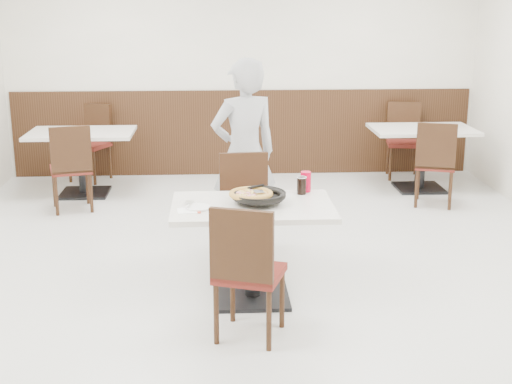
{
  "coord_description": "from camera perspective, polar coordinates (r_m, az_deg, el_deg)",
  "views": [
    {
      "loc": [
        -0.36,
        -5.65,
        2.22
      ],
      "look_at": [
        -0.05,
        -0.3,
        0.77
      ],
      "focal_mm": 50.0,
      "sensor_mm": 36.0,
      "label": 1
    }
  ],
  "objects": [
    {
      "name": "red_cup",
      "position": [
        5.64,
        4.0,
        0.84
      ],
      "size": [
        0.08,
        0.08,
        0.16
      ],
      "primitive_type": "cylinder",
      "rotation": [
        0.0,
        0.0,
        -0.02
      ],
      "color": "#BD0022",
      "rests_on": "main_table"
    },
    {
      "name": "wall_back",
      "position": [
        9.19,
        -1.05,
        10.02
      ],
      "size": [
        6.0,
        0.04,
        2.8
      ],
      "primitive_type": "cube",
      "color": "beige",
      "rests_on": "floor"
    },
    {
      "name": "chair_near",
      "position": [
        4.78,
        -0.5,
        -6.26
      ],
      "size": [
        0.53,
        0.53,
        0.95
      ],
      "primitive_type": null,
      "rotation": [
        0.0,
        0.0,
        -0.33
      ],
      "color": "black",
      "rests_on": "floor"
    },
    {
      "name": "diner_person",
      "position": [
        6.48,
        -0.96,
        3.08
      ],
      "size": [
        0.74,
        0.61,
        1.73
      ],
      "primitive_type": "imported",
      "rotation": [
        0.0,
        0.0,
        3.49
      ],
      "color": "#AFB0B4",
      "rests_on": "floor"
    },
    {
      "name": "pizza_pan",
      "position": [
        5.29,
        0.21,
        -0.51
      ],
      "size": [
        0.38,
        0.38,
        0.01
      ],
      "primitive_type": "cylinder",
      "rotation": [
        0.0,
        0.0,
        -0.02
      ],
      "color": "black",
      "rests_on": "trivet"
    },
    {
      "name": "floor",
      "position": [
        6.08,
        0.31,
        -6.28
      ],
      "size": [
        7.0,
        7.0,
        0.0
      ],
      "primitive_type": "plane",
      "color": "silver",
      "rests_on": "ground"
    },
    {
      "name": "bg_table_left",
      "position": [
        8.56,
        -13.67,
        2.26
      ],
      "size": [
        1.22,
        0.83,
        0.75
      ],
      "primitive_type": null,
      "rotation": [
        0.0,
        0.0,
        -0.02
      ],
      "color": "silver",
      "rests_on": "floor"
    },
    {
      "name": "napkin",
      "position": [
        5.15,
        -5.47,
        -1.49
      ],
      "size": [
        0.17,
        0.17,
        0.0
      ],
      "primitive_type": "cube",
      "rotation": [
        0.0,
        0.0,
        0.12
      ],
      "color": "white",
      "rests_on": "main_table"
    },
    {
      "name": "bg_chair_left_far",
      "position": [
        9.2,
        -13.21,
        3.8
      ],
      "size": [
        0.56,
        0.56,
        0.95
      ],
      "primitive_type": null,
      "rotation": [
        0.0,
        0.0,
        2.71
      ],
      "color": "black",
      "rests_on": "floor"
    },
    {
      "name": "main_table",
      "position": [
        5.4,
        -0.27,
        -4.83
      ],
      "size": [
        1.22,
        0.83,
        0.75
      ],
      "primitive_type": null,
      "rotation": [
        0.0,
        0.0,
        -0.02
      ],
      "color": "silver",
      "rests_on": "floor"
    },
    {
      "name": "bg_chair_right_far",
      "position": [
        9.29,
        11.78,
        4.0
      ],
      "size": [
        0.47,
        0.47,
        0.95
      ],
      "primitive_type": null,
      "rotation": [
        0.0,
        0.0,
        3.0
      ],
      "color": "black",
      "rests_on": "floor"
    },
    {
      "name": "pizza_server",
      "position": [
        5.29,
        0.23,
        0.04
      ],
      "size": [
        0.08,
        0.1,
        0.0
      ],
      "primitive_type": "cube",
      "rotation": [
        0.0,
        0.0,
        0.15
      ],
      "color": "silver",
      "rests_on": "pizza"
    },
    {
      "name": "chair_far",
      "position": [
        6.06,
        -0.77,
        -1.61
      ],
      "size": [
        0.45,
        0.45,
        0.95
      ],
      "primitive_type": null,
      "rotation": [
        0.0,
        0.0,
        3.21
      ],
      "color": "black",
      "rests_on": "floor"
    },
    {
      "name": "trivet",
      "position": [
        5.33,
        0.29,
        -0.67
      ],
      "size": [
        0.12,
        0.12,
        0.04
      ],
      "primitive_type": "cylinder",
      "rotation": [
        0.0,
        0.0,
        -0.02
      ],
      "color": "black",
      "rests_on": "main_table"
    },
    {
      "name": "pizza",
      "position": [
        5.28,
        -0.41,
        -0.33
      ],
      "size": [
        0.29,
        0.29,
        0.02
      ],
      "primitive_type": "cylinder",
      "rotation": [
        0.0,
        0.0,
        -0.02
      ],
      "color": "gold",
      "rests_on": "pizza_pan"
    },
    {
      "name": "bg_chair_right_near",
      "position": [
        8.12,
        14.15,
        2.26
      ],
      "size": [
        0.53,
        0.53,
        0.95
      ],
      "primitive_type": null,
      "rotation": [
        0.0,
        0.0,
        -0.32
      ],
      "color": "black",
      "rests_on": "floor"
    },
    {
      "name": "bg_table_right",
      "position": [
        8.77,
        13.04,
        2.6
      ],
      "size": [
        1.27,
        0.9,
        0.75
      ],
      "primitive_type": null,
      "rotation": [
        0.0,
        0.0,
        0.09
      ],
      "color": "silver",
      "rests_on": "floor"
    },
    {
      "name": "cola_glass",
      "position": [
        5.56,
        3.66,
        0.49
      ],
      "size": [
        0.07,
        0.07,
        0.13
      ],
      "primitive_type": "cylinder",
      "rotation": [
        0.0,
        0.0,
        -0.02
      ],
      "color": "black",
      "rests_on": "main_table"
    },
    {
      "name": "wainscot_back",
      "position": [
        9.29,
        -1.02,
        4.78
      ],
      "size": [
        5.9,
        0.03,
        1.1
      ],
      "primitive_type": "cube",
      "color": "black",
      "rests_on": "floor"
    },
    {
      "name": "side_plate",
      "position": [
        5.2,
        -4.66,
        -1.24
      ],
      "size": [
        0.19,
        0.19,
        0.01
      ],
      "primitive_type": "cylinder",
      "rotation": [
        0.0,
        0.0,
        -0.02
      ],
      "color": "white",
      "rests_on": "napkin"
    },
    {
      "name": "fork",
      "position": [
        5.24,
        -5.24,
        -1.01
      ],
      "size": [
        0.06,
        0.17,
        0.0
      ],
      "primitive_type": "cube",
      "rotation": [
        0.0,
        0.0,
        -0.23
      ],
      "color": "silver",
      "rests_on": "side_plate"
    },
    {
      "name": "wall_front",
      "position": [
        2.33,
        5.76,
        -5.57
      ],
      "size": [
        6.0,
        0.04,
        2.8
      ],
      "primitive_type": "cube",
      "color": "beige",
      "rests_on": "floor"
    },
    {
      "name": "bg_chair_left_near",
      "position": [
        7.93,
        -14.6,
        1.94
      ],
      "size": [
        0.52,
        0.52,
        0.95
      ],
      "primitive_type": null,
      "rotation": [
        0.0,
        0.0,
        0.27
      ],
      "color": "black",
      "rests_on": "floor"
    }
  ]
}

